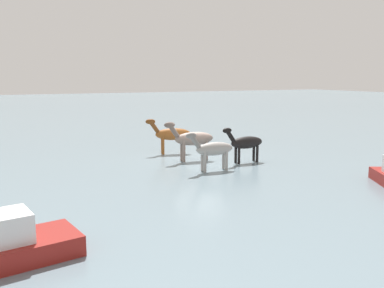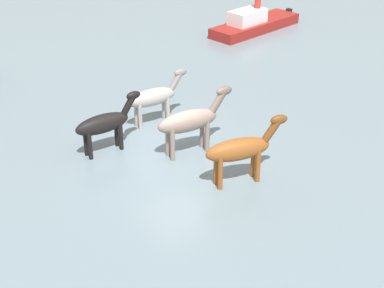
{
  "view_description": "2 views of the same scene",
  "coord_description": "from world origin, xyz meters",
  "views": [
    {
      "loc": [
        -18.67,
        9.64,
        4.36
      ],
      "look_at": [
        0.9,
        0.07,
        0.74
      ],
      "focal_mm": 38.37,
      "sensor_mm": 36.0,
      "label": 1
    },
    {
      "loc": [
        13.77,
        -8.92,
        9.2
      ],
      "look_at": [
        0.85,
        0.0,
        0.73
      ],
      "focal_mm": 54.31,
      "sensor_mm": 36.0,
      "label": 2
    }
  ],
  "objects": [
    {
      "name": "boat_motor_center",
      "position": [
        -8.71,
        10.53,
        0.33
      ],
      "size": [
        2.43,
        5.79,
        1.36
      ],
      "rotation": [
        0.0,
        0.0,
        4.88
      ],
      "color": "maroon",
      "rests_on": "ground_plane"
    },
    {
      "name": "horse_mid_herd",
      "position": [
        2.48,
        0.59,
        1.1
      ],
      "size": [
        1.06,
        2.58,
        2.0
      ],
      "rotation": [
        0.0,
        0.0,
        1.33
      ],
      "color": "brown",
      "rests_on": "ground_plane"
    },
    {
      "name": "horse_rear_stallion",
      "position": [
        -1.44,
        -1.8,
        1.02
      ],
      "size": [
        0.57,
        2.37,
        1.85
      ],
      "rotation": [
        0.0,
        0.0,
        1.58
      ],
      "color": "black",
      "rests_on": "ground_plane"
    },
    {
      "name": "horse_chestnut_trailing",
      "position": [
        -2.33,
        0.57,
        1.02
      ],
      "size": [
        0.62,
        2.38,
        1.85
      ],
      "rotation": [
        0.0,
        0.0,
        1.53
      ],
      "color": "#9E9993",
      "rests_on": "ground_plane"
    },
    {
      "name": "ground_plane",
      "position": [
        0.0,
        0.0,
        0.0
      ],
      "size": [
        174.96,
        174.96,
        0.0
      ],
      "primitive_type": "plane",
      "color": "slate"
    },
    {
      "name": "horse_pinto_flank",
      "position": [
        0.17,
        0.41,
        1.14
      ],
      "size": [
        0.83,
        2.68,
        2.07
      ],
      "rotation": [
        0.0,
        0.0,
        1.46
      ],
      "color": "gray",
      "rests_on": "ground_plane"
    }
  ]
}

